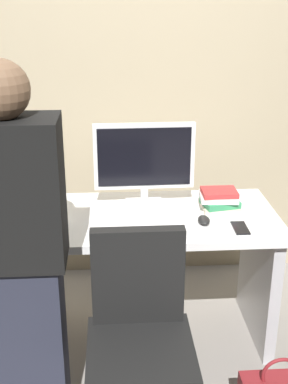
{
  "coord_description": "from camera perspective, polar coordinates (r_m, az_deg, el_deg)",
  "views": [
    {
      "loc": [
        -0.16,
        -2.45,
        1.85
      ],
      "look_at": [
        0.0,
        -0.05,
        0.91
      ],
      "focal_mm": 47.86,
      "sensor_mm": 36.0,
      "label": 1
    }
  ],
  "objects": [
    {
      "name": "book_stack",
      "position": [
        2.77,
        8.41,
        -0.85
      ],
      "size": [
        0.22,
        0.18,
        0.11
      ],
      "color": "beige",
      "rests_on": "desk"
    },
    {
      "name": "person_at_desk",
      "position": [
        2.11,
        -13.97,
        -7.74
      ],
      "size": [
        0.4,
        0.24,
        1.64
      ],
      "color": "#262838",
      "rests_on": "ground"
    },
    {
      "name": "wall_back",
      "position": [
        3.29,
        -1.02,
        15.33
      ],
      "size": [
        6.4,
        0.1,
        3.0
      ],
      "primitive_type": "cube",
      "color": "tan",
      "rests_on": "ground"
    },
    {
      "name": "monitor",
      "position": [
        2.74,
        0.03,
        3.6
      ],
      "size": [
        0.54,
        0.14,
        0.46
      ],
      "color": "silver",
      "rests_on": "desk"
    },
    {
      "name": "desk",
      "position": [
        2.79,
        -0.07,
        -7.02
      ],
      "size": [
        1.41,
        0.68,
        0.76
      ],
      "color": "white",
      "rests_on": "ground"
    },
    {
      "name": "mouse",
      "position": [
        2.61,
        6.69,
        -3.12
      ],
      "size": [
        0.06,
        0.1,
        0.03
      ],
      "primitive_type": "ellipsoid",
      "color": "black",
      "rests_on": "desk"
    },
    {
      "name": "ground_plane",
      "position": [
        3.07,
        -0.06,
        -15.56
      ],
      "size": [
        9.0,
        9.0,
        0.0
      ],
      "primitive_type": "plane",
      "color": "gray"
    },
    {
      "name": "cell_phone",
      "position": [
        2.58,
        10.68,
        -3.95
      ],
      "size": [
        0.07,
        0.15,
        0.01
      ],
      "primitive_type": "cube",
      "rotation": [
        0.0,
        0.0,
        -0.02
      ],
      "color": "black",
      "rests_on": "desk"
    },
    {
      "name": "keyboard",
      "position": [
        2.58,
        0.47,
        -3.45
      ],
      "size": [
        0.44,
        0.15,
        0.02
      ],
      "primitive_type": "cube",
      "rotation": [
        0.0,
        0.0,
        0.05
      ],
      "color": "white",
      "rests_on": "desk"
    },
    {
      "name": "office_chair",
      "position": [
        2.26,
        -0.46,
        -17.42
      ],
      "size": [
        0.52,
        0.52,
        0.94
      ],
      "color": "black",
      "rests_on": "ground"
    },
    {
      "name": "cup_near_keyboard",
      "position": [
        2.62,
        -9.99,
        -2.44
      ],
      "size": [
        0.07,
        0.07,
        0.1
      ],
      "primitive_type": "cylinder",
      "color": "silver",
      "rests_on": "desk"
    }
  ]
}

